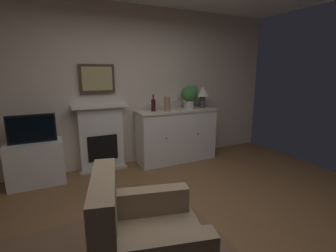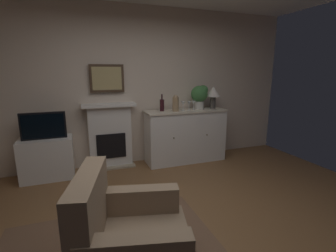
{
  "view_description": "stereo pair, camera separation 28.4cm",
  "coord_description": "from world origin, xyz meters",
  "px_view_note": "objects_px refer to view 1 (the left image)",
  "views": [
    {
      "loc": [
        -1.17,
        -1.94,
        1.62
      ],
      "look_at": [
        0.03,
        0.56,
        1.0
      ],
      "focal_mm": 26.3,
      "sensor_mm": 36.0,
      "label": 1
    },
    {
      "loc": [
        -0.91,
        -2.05,
        1.62
      ],
      "look_at": [
        0.03,
        0.56,
        1.0
      ],
      "focal_mm": 26.3,
      "sensor_mm": 36.0,
      "label": 2
    }
  ],
  "objects_px": {
    "wine_bottle": "(153,105)",
    "framed_picture": "(97,79)",
    "table_lamp": "(203,93)",
    "tv_set": "(32,129)",
    "vase_decorative": "(167,103)",
    "armchair": "(144,242)",
    "tv_cabinet": "(36,163)",
    "potted_plant_small": "(190,95)",
    "sideboard_cabinet": "(176,135)",
    "wine_glass_left": "(174,104)",
    "wine_glass_center": "(180,103)",
    "wine_glass_right": "(184,103)",
    "fireplace_unit": "(101,137)"
  },
  "relations": [
    {
      "from": "fireplace_unit",
      "to": "armchair",
      "type": "xyz_separation_m",
      "value": [
        -0.19,
        -2.51,
        -0.17
      ]
    },
    {
      "from": "framed_picture",
      "to": "wine_glass_center",
      "type": "relative_size",
      "value": 3.33
    },
    {
      "from": "wine_bottle",
      "to": "vase_decorative",
      "type": "relative_size",
      "value": 1.03
    },
    {
      "from": "vase_decorative",
      "to": "armchair",
      "type": "bearing_deg",
      "value": -119.42
    },
    {
      "from": "sideboard_cabinet",
      "to": "wine_bottle",
      "type": "height_order",
      "value": "wine_bottle"
    },
    {
      "from": "tv_cabinet",
      "to": "table_lamp",
      "type": "bearing_deg",
      "value": -0.3
    },
    {
      "from": "framed_picture",
      "to": "table_lamp",
      "type": "height_order",
      "value": "framed_picture"
    },
    {
      "from": "wine_glass_center",
      "to": "wine_glass_left",
      "type": "bearing_deg",
      "value": 173.77
    },
    {
      "from": "wine_glass_right",
      "to": "table_lamp",
      "type": "bearing_deg",
      "value": 0.85
    },
    {
      "from": "potted_plant_small",
      "to": "armchair",
      "type": "distance_m",
      "value": 3.09
    },
    {
      "from": "fireplace_unit",
      "to": "table_lamp",
      "type": "height_order",
      "value": "table_lamp"
    },
    {
      "from": "wine_glass_left",
      "to": "wine_glass_right",
      "type": "xyz_separation_m",
      "value": [
        0.22,
        0.04,
        0.0
      ]
    },
    {
      "from": "framed_picture",
      "to": "sideboard_cabinet",
      "type": "height_order",
      "value": "framed_picture"
    },
    {
      "from": "wine_glass_center",
      "to": "potted_plant_small",
      "type": "distance_m",
      "value": 0.31
    },
    {
      "from": "wine_glass_left",
      "to": "wine_glass_center",
      "type": "distance_m",
      "value": 0.11
    },
    {
      "from": "table_lamp",
      "to": "wine_glass_center",
      "type": "bearing_deg",
      "value": -173.46
    },
    {
      "from": "wine_glass_center",
      "to": "wine_glass_right",
      "type": "relative_size",
      "value": 1.0
    },
    {
      "from": "armchair",
      "to": "wine_glass_left",
      "type": "bearing_deg",
      "value": 57.98
    },
    {
      "from": "tv_cabinet",
      "to": "potted_plant_small",
      "type": "xyz_separation_m",
      "value": [
        2.58,
        0.03,
        0.88
      ]
    },
    {
      "from": "sideboard_cabinet",
      "to": "wine_glass_right",
      "type": "relative_size",
      "value": 8.84
    },
    {
      "from": "sideboard_cabinet",
      "to": "framed_picture",
      "type": "bearing_deg",
      "value": 170.39
    },
    {
      "from": "framed_picture",
      "to": "table_lamp",
      "type": "distance_m",
      "value": 1.89
    },
    {
      "from": "tv_cabinet",
      "to": "potted_plant_small",
      "type": "bearing_deg",
      "value": 0.67
    },
    {
      "from": "framed_picture",
      "to": "sideboard_cabinet",
      "type": "bearing_deg",
      "value": -9.61
    },
    {
      "from": "wine_glass_left",
      "to": "vase_decorative",
      "type": "bearing_deg",
      "value": -178.33
    },
    {
      "from": "wine_bottle",
      "to": "framed_picture",
      "type": "bearing_deg",
      "value": 168.84
    },
    {
      "from": "tv_cabinet",
      "to": "tv_set",
      "type": "relative_size",
      "value": 1.21
    },
    {
      "from": "tv_cabinet",
      "to": "armchair",
      "type": "relative_size",
      "value": 0.77
    },
    {
      "from": "vase_decorative",
      "to": "armchair",
      "type": "relative_size",
      "value": 0.29
    },
    {
      "from": "wine_glass_left",
      "to": "tv_cabinet",
      "type": "height_order",
      "value": "wine_glass_left"
    },
    {
      "from": "tv_cabinet",
      "to": "wine_glass_left",
      "type": "bearing_deg",
      "value": -1.57
    },
    {
      "from": "wine_glass_center",
      "to": "armchair",
      "type": "height_order",
      "value": "wine_glass_center"
    },
    {
      "from": "framed_picture",
      "to": "tv_set",
      "type": "height_order",
      "value": "framed_picture"
    },
    {
      "from": "wine_bottle",
      "to": "tv_cabinet",
      "type": "height_order",
      "value": "wine_bottle"
    },
    {
      "from": "wine_glass_right",
      "to": "vase_decorative",
      "type": "xyz_separation_m",
      "value": [
        -0.36,
        -0.04,
        0.02
      ]
    },
    {
      "from": "sideboard_cabinet",
      "to": "tv_set",
      "type": "xyz_separation_m",
      "value": [
        -2.29,
        -0.01,
        0.36
      ]
    },
    {
      "from": "fireplace_unit",
      "to": "framed_picture",
      "type": "height_order",
      "value": "framed_picture"
    },
    {
      "from": "tv_cabinet",
      "to": "potted_plant_small",
      "type": "relative_size",
      "value": 1.74
    },
    {
      "from": "fireplace_unit",
      "to": "wine_glass_right",
      "type": "distance_m",
      "value": 1.56
    },
    {
      "from": "table_lamp",
      "to": "wine_glass_center",
      "type": "distance_m",
      "value": 0.53
    },
    {
      "from": "tv_set",
      "to": "armchair",
      "type": "bearing_deg",
      "value": -71.3
    },
    {
      "from": "table_lamp",
      "to": "vase_decorative",
      "type": "height_order",
      "value": "table_lamp"
    },
    {
      "from": "table_lamp",
      "to": "tv_set",
      "type": "height_order",
      "value": "table_lamp"
    },
    {
      "from": "framed_picture",
      "to": "vase_decorative",
      "type": "relative_size",
      "value": 1.96
    },
    {
      "from": "wine_bottle",
      "to": "tv_set",
      "type": "height_order",
      "value": "wine_bottle"
    },
    {
      "from": "framed_picture",
      "to": "wine_glass_left",
      "type": "bearing_deg",
      "value": -12.18
    },
    {
      "from": "sideboard_cabinet",
      "to": "tv_set",
      "type": "relative_size",
      "value": 2.35
    },
    {
      "from": "fireplace_unit",
      "to": "wine_glass_center",
      "type": "relative_size",
      "value": 6.67
    },
    {
      "from": "potted_plant_small",
      "to": "tv_set",
      "type": "bearing_deg",
      "value": -178.81
    },
    {
      "from": "sideboard_cabinet",
      "to": "wine_bottle",
      "type": "distance_m",
      "value": 0.72
    }
  ]
}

